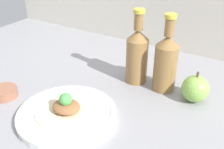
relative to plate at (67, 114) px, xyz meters
The scene contains 7 objects.
ground_plane 12.88cm from the plate, 41.13° to the left, with size 180.00×110.00×4.00cm, color gray.
plate is the anchor object (origin of this frame).
plated_food 2.22cm from the plate, 26.57° to the left, with size 17.37×17.37×6.00cm.
cider_bottle_left 30.66cm from the plate, 75.72° to the left, with size 7.35×7.35×25.27cm.
cider_bottle_right 34.48cm from the plate, 58.61° to the left, with size 7.35×7.35×25.27cm.
apple 38.95cm from the plate, 43.87° to the left, with size 8.34×8.34×9.93cm.
dipping_bowl 23.73cm from the plate, behind, with size 7.88×7.88×3.01cm.
Camera 1 is at (31.97, -51.80, 46.81)cm, focal length 42.00 mm.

